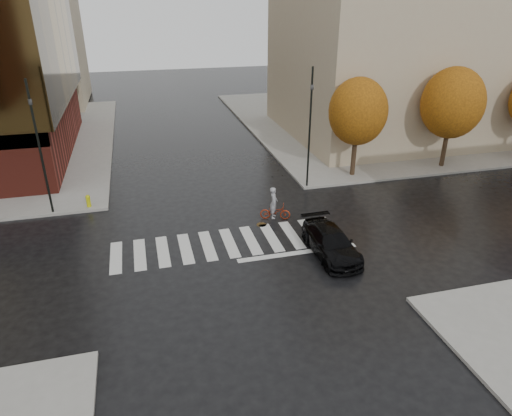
{
  "coord_description": "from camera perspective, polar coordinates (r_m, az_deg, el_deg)",
  "views": [
    {
      "loc": [
        -3.8,
        -19.15,
        11.34
      ],
      "look_at": [
        1.26,
        0.03,
        2.0
      ],
      "focal_mm": 32.0,
      "sensor_mm": 36.0,
      "label": 1
    }
  ],
  "objects": [
    {
      "name": "fire_hydrant",
      "position": [
        28.02,
        -20.24,
        0.92
      ],
      "size": [
        0.26,
        0.26,
        0.73
      ],
      "color": "#C1C30B",
      "rests_on": "sidewalk_nw"
    },
    {
      "name": "crosswalk",
      "position": [
        23.0,
        -3.34,
        -4.36
      ],
      "size": [
        12.0,
        3.0,
        0.01
      ],
      "primitive_type": "cube",
      "color": "silver",
      "rests_on": "ground"
    },
    {
      "name": "cyclist",
      "position": [
        25.08,
        2.34,
        -0.05
      ],
      "size": [
        1.77,
        1.09,
        1.9
      ],
      "rotation": [
        0.0,
        0.0,
        1.24
      ],
      "color": "#9E280E",
      "rests_on": "ground"
    },
    {
      "name": "sidewalk_ne",
      "position": [
        48.52,
        16.75,
        10.74
      ],
      "size": [
        30.0,
        30.0,
        0.15
      ],
      "primitive_type": "cube",
      "color": "gray",
      "rests_on": "ground"
    },
    {
      "name": "building_ne_tan",
      "position": [
        41.77,
        16.26,
        21.3
      ],
      "size": [
        16.0,
        16.0,
        18.0
      ],
      "primitive_type": "cube",
      "color": "tan",
      "rests_on": "sidewalk_ne"
    },
    {
      "name": "sedan",
      "position": [
        22.0,
        9.35,
        -4.28
      ],
      "size": [
        1.84,
        4.4,
        1.27
      ],
      "primitive_type": "imported",
      "rotation": [
        0.0,
        0.0,
        0.01
      ],
      "color": "black",
      "rests_on": "ground"
    },
    {
      "name": "manhole",
      "position": [
        24.71,
        0.7,
        -2.09
      ],
      "size": [
        0.66,
        0.66,
        0.01
      ],
      "primitive_type": "cylinder",
      "rotation": [
        0.0,
        0.0,
        -0.21
      ],
      "color": "#503A1C",
      "rests_on": "ground"
    },
    {
      "name": "traffic_light_ne",
      "position": [
        28.25,
        6.78,
        10.78
      ],
      "size": [
        0.19,
        0.22,
        7.41
      ],
      "rotation": [
        0.0,
        0.0,
        3.4
      ],
      "color": "black",
      "rests_on": "sidewalk_ne"
    },
    {
      "name": "traffic_light_nw",
      "position": [
        26.9,
        -25.6,
        7.69
      ],
      "size": [
        0.19,
        0.16,
        7.37
      ],
      "rotation": [
        0.0,
        0.0,
        -1.61
      ],
      "color": "black",
      "rests_on": "sidewalk_nw"
    },
    {
      "name": "tree_ne_b",
      "position": [
        34.39,
        23.36,
        11.94
      ],
      "size": [
        4.2,
        4.2,
        6.89
      ],
      "color": "black",
      "rests_on": "sidewalk_ne"
    },
    {
      "name": "tree_ne_a",
      "position": [
        30.7,
        12.63,
        11.67
      ],
      "size": [
        3.8,
        3.8,
        6.5
      ],
      "color": "black",
      "rests_on": "sidewalk_ne"
    },
    {
      "name": "building_nw_far",
      "position": [
        57.47,
        -29.16,
        21.14
      ],
      "size": [
        14.0,
        12.0,
        20.0
      ],
      "primitive_type": "cube",
      "color": "tan",
      "rests_on": "sidewalk_nw"
    },
    {
      "name": "ground",
      "position": [
        22.58,
        -3.08,
        -4.98
      ],
      "size": [
        120.0,
        120.0,
        0.0
      ],
      "primitive_type": "plane",
      "color": "black",
      "rests_on": "ground"
    }
  ]
}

